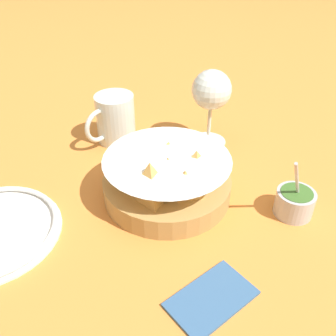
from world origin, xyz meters
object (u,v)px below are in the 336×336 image
object	(u,v)px
food_basket	(168,179)
beer_mug	(115,120)
wine_glass	(211,92)
sauce_cup	(295,202)

from	to	relation	value
food_basket	beer_mug	distance (m)	0.21
wine_glass	beer_mug	world-z (taller)	wine_glass
sauce_cup	beer_mug	size ratio (longest dim) A/B	1.01
wine_glass	beer_mug	distance (m)	0.20
food_basket	wine_glass	distance (m)	0.20
food_basket	wine_glass	bearing A→B (deg)	-164.62
food_basket	sauce_cup	size ratio (longest dim) A/B	1.80
wine_glass	beer_mug	size ratio (longest dim) A/B	1.32
food_basket	beer_mug	xyz separation A→B (m)	(-0.07, -0.20, 0.01)
beer_mug	food_basket	bearing A→B (deg)	71.31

